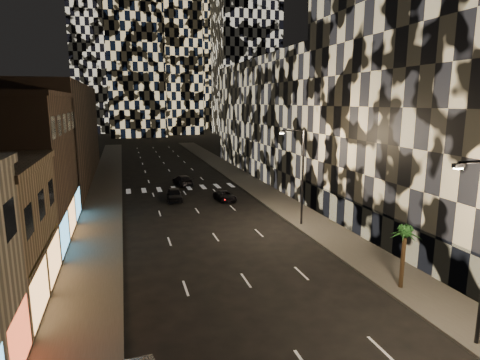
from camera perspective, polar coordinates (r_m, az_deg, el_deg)
sidewalk_left at (r=54.90m, az=-18.72°, el=-1.65°), size 4.00×120.00×0.15m
sidewalk_right at (r=57.50m, az=1.58°, el=-0.50°), size 4.00×120.00×0.15m
curb_left at (r=54.84m, az=-16.53°, el=-1.53°), size 0.20×120.00×0.15m
curb_right at (r=56.90m, az=-0.44°, el=-0.62°), size 0.20×120.00×0.15m
retail_brown at (r=38.76m, az=-30.57°, el=1.21°), size 10.00×15.00×12.00m
retail_filler_left at (r=64.51m, az=-25.02°, el=5.95°), size 10.00×40.00×14.00m
midrise_right at (r=39.19m, az=28.25°, el=8.89°), size 16.00×25.00×22.00m
midrise_base at (r=35.73m, az=17.92°, el=-5.92°), size 0.60×25.00×3.00m
midrise_filler_right at (r=66.52m, az=8.06°, el=8.72°), size 16.00×40.00×18.00m
streetlight_far at (r=37.60m, az=8.58°, el=1.37°), size 2.55×0.25×9.00m
car_dark_midlane at (r=48.43m, az=-9.32°, el=-2.04°), size 2.00×4.45×1.48m
car_dark_oncoming at (r=57.11m, az=-8.13°, el=-0.03°), size 2.65×5.15×1.43m
car_dark_rightlane at (r=47.77m, az=-2.15°, el=-2.29°), size 2.26×4.26×1.14m
palm_tree at (r=26.83m, az=22.37°, el=-7.43°), size 2.06×2.04×4.03m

